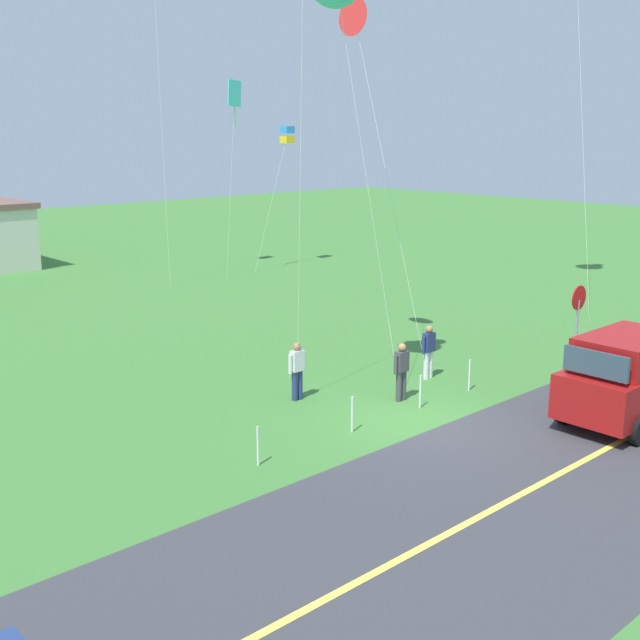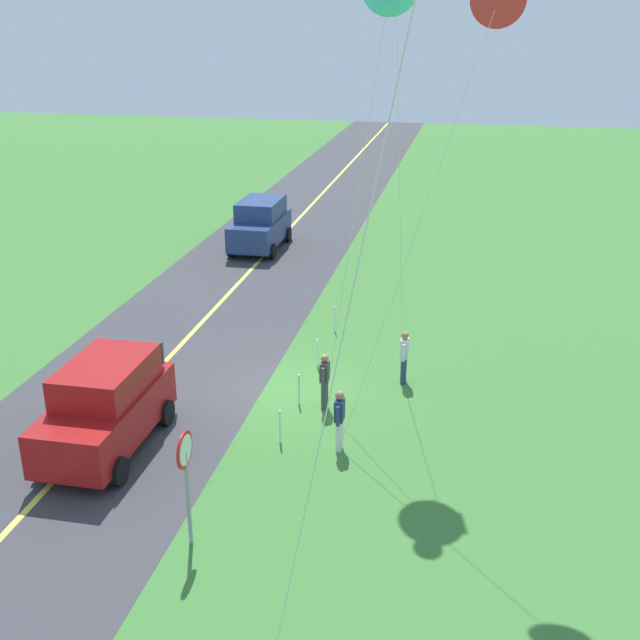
% 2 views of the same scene
% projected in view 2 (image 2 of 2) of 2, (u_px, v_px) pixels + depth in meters
% --- Properties ---
extents(ground_plane, '(120.00, 120.00, 0.10)m').
position_uv_depth(ground_plane, '(281.00, 392.00, 22.36)').
color(ground_plane, '#3D7533').
extents(asphalt_road, '(120.00, 7.00, 0.00)m').
position_uv_depth(asphalt_road, '(150.00, 378.00, 23.08)').
color(asphalt_road, '#38383D').
rests_on(asphalt_road, ground).
extents(road_centre_stripe, '(120.00, 0.16, 0.00)m').
position_uv_depth(road_centre_stripe, '(150.00, 378.00, 23.08)').
color(road_centre_stripe, '#E5E04C').
rests_on(road_centre_stripe, asphalt_road).
extents(car_suv_foreground, '(4.40, 2.12, 2.24)m').
position_uv_depth(car_suv_foreground, '(106.00, 405.00, 19.01)').
color(car_suv_foreground, maroon).
rests_on(car_suv_foreground, ground).
extents(car_parked_west_far, '(4.40, 2.12, 2.24)m').
position_uv_depth(car_parked_west_far, '(260.00, 224.00, 35.45)').
color(car_parked_west_far, navy).
rests_on(car_parked_west_far, ground).
extents(stop_sign, '(0.76, 0.08, 2.56)m').
position_uv_depth(stop_sign, '(186.00, 467.00, 15.24)').
color(stop_sign, gray).
rests_on(stop_sign, ground).
extents(person_adult_near, '(0.58, 0.22, 1.60)m').
position_uv_depth(person_adult_near, '(325.00, 379.00, 21.02)').
color(person_adult_near, '#3F3F47').
rests_on(person_adult_near, ground).
extents(person_adult_companion, '(0.58, 0.22, 1.60)m').
position_uv_depth(person_adult_companion, '(339.00, 418.00, 18.99)').
color(person_adult_companion, silver).
rests_on(person_adult_companion, ground).
extents(person_child_watcher, '(0.58, 0.22, 1.60)m').
position_uv_depth(person_child_watcher, '(404.00, 355.00, 22.50)').
color(person_child_watcher, navy).
rests_on(person_child_watcher, ground).
extents(kite_blue_mid, '(0.32, 3.59, 10.87)m').
position_uv_depth(kite_blue_mid, '(498.00, 2.00, 15.15)').
color(kite_blue_mid, silver).
rests_on(kite_blue_mid, ground).
extents(fence_post_0, '(0.05, 0.05, 0.90)m').
position_uv_depth(fence_post_0, '(335.00, 319.00, 26.32)').
color(fence_post_0, silver).
rests_on(fence_post_0, ground).
extents(fence_post_1, '(0.05, 0.05, 0.90)m').
position_uv_depth(fence_post_1, '(317.00, 353.00, 23.68)').
color(fence_post_1, silver).
rests_on(fence_post_1, ground).
extents(fence_post_2, '(0.05, 0.05, 0.90)m').
position_uv_depth(fence_post_2, '(299.00, 389.00, 21.38)').
color(fence_post_2, silver).
rests_on(fence_post_2, ground).
extents(fence_post_3, '(0.05, 0.05, 0.90)m').
position_uv_depth(fence_post_3, '(280.00, 427.00, 19.45)').
color(fence_post_3, silver).
rests_on(fence_post_3, ground).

